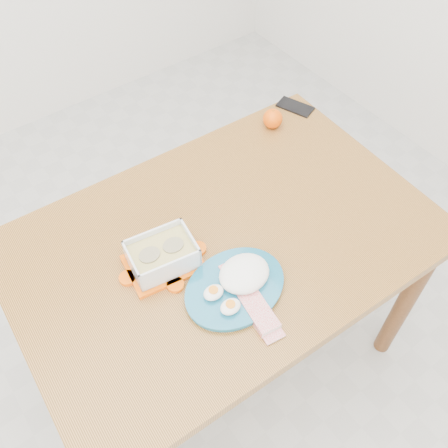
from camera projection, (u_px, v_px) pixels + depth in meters
ground at (184, 365)px, 1.96m from camera, size 3.50×3.50×0.00m
dining_table at (224, 257)px, 1.49m from camera, size 1.22×0.84×0.75m
food_container at (162, 255)px, 1.32m from camera, size 0.22×0.18×0.08m
orange_fruit at (273, 119)px, 1.69m from camera, size 0.07×0.07×0.07m
rice_plate at (238, 282)px, 1.29m from camera, size 0.30×0.30×0.08m
candy_bar at (248, 296)px, 1.28m from camera, size 0.09×0.23×0.02m
smartphone at (295, 107)px, 1.78m from camera, size 0.10×0.14×0.01m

